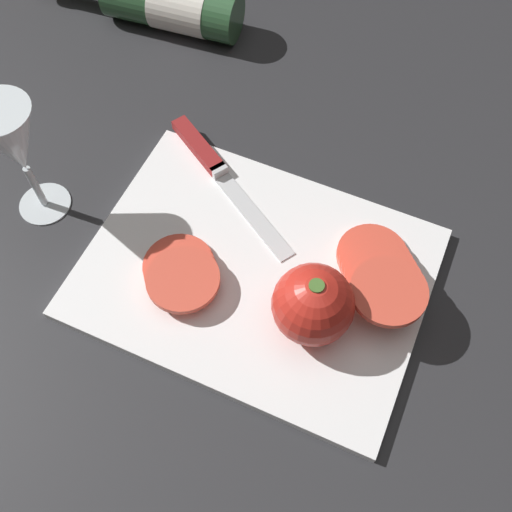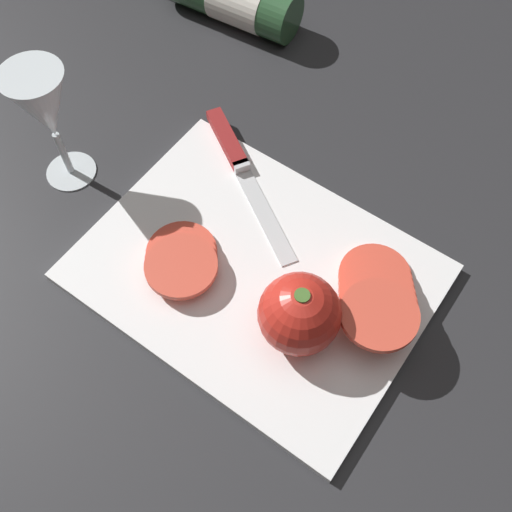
{
  "view_description": "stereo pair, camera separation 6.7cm",
  "coord_description": "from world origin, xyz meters",
  "px_view_note": "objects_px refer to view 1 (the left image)",
  "views": [
    {
      "loc": [
        -0.09,
        0.3,
        0.63
      ],
      "look_at": [
        0.05,
        -0.0,
        0.04
      ],
      "focal_mm": 42.0,
      "sensor_mm": 36.0,
      "label": 1
    },
    {
      "loc": [
        -0.14,
        0.27,
        0.63
      ],
      "look_at": [
        0.05,
        -0.0,
        0.04
      ],
      "focal_mm": 42.0,
      "sensor_mm": 36.0,
      "label": 2
    }
  ],
  "objects_px": {
    "whole_tomato": "(313,305)",
    "knife": "(208,159)",
    "wine_glass": "(13,145)",
    "tomato_slice_stack_far": "(380,272)",
    "wine_bottle": "(165,3)",
    "tomato_slice_stack_near": "(181,272)"
  },
  "relations": [
    {
      "from": "knife",
      "to": "tomato_slice_stack_near",
      "type": "height_order",
      "value": "tomato_slice_stack_near"
    },
    {
      "from": "wine_glass",
      "to": "knife",
      "type": "distance_m",
      "value": 0.24
    },
    {
      "from": "whole_tomato",
      "to": "knife",
      "type": "bearing_deg",
      "value": -37.76
    },
    {
      "from": "tomato_slice_stack_far",
      "to": "wine_bottle",
      "type": "bearing_deg",
      "value": -34.97
    },
    {
      "from": "wine_bottle",
      "to": "wine_glass",
      "type": "distance_m",
      "value": 0.37
    },
    {
      "from": "wine_glass",
      "to": "wine_bottle",
      "type": "bearing_deg",
      "value": -87.24
    },
    {
      "from": "knife",
      "to": "tomato_slice_stack_far",
      "type": "bearing_deg",
      "value": 14.35
    },
    {
      "from": "wine_bottle",
      "to": "tomato_slice_stack_far",
      "type": "bearing_deg",
      "value": 145.03
    },
    {
      "from": "wine_bottle",
      "to": "knife",
      "type": "height_order",
      "value": "wine_bottle"
    },
    {
      "from": "wine_bottle",
      "to": "tomato_slice_stack_near",
      "type": "height_order",
      "value": "wine_bottle"
    },
    {
      "from": "tomato_slice_stack_near",
      "to": "tomato_slice_stack_far",
      "type": "relative_size",
      "value": 0.73
    },
    {
      "from": "whole_tomato",
      "to": "tomato_slice_stack_far",
      "type": "bearing_deg",
      "value": -124.02
    },
    {
      "from": "whole_tomato",
      "to": "tomato_slice_stack_far",
      "type": "relative_size",
      "value": 0.63
    },
    {
      "from": "knife",
      "to": "tomato_slice_stack_far",
      "type": "relative_size",
      "value": 1.58
    },
    {
      "from": "wine_glass",
      "to": "tomato_slice_stack_far",
      "type": "height_order",
      "value": "wine_glass"
    },
    {
      "from": "wine_glass",
      "to": "tomato_slice_stack_far",
      "type": "distance_m",
      "value": 0.43
    },
    {
      "from": "whole_tomato",
      "to": "tomato_slice_stack_far",
      "type": "height_order",
      "value": "whole_tomato"
    },
    {
      "from": "tomato_slice_stack_far",
      "to": "whole_tomato",
      "type": "bearing_deg",
      "value": 55.98
    },
    {
      "from": "whole_tomato",
      "to": "tomato_slice_stack_far",
      "type": "xyz_separation_m",
      "value": [
        -0.05,
        -0.08,
        -0.02
      ]
    },
    {
      "from": "whole_tomato",
      "to": "knife",
      "type": "xyz_separation_m",
      "value": [
        0.2,
        -0.16,
        -0.04
      ]
    },
    {
      "from": "knife",
      "to": "tomato_slice_stack_far",
      "type": "height_order",
      "value": "tomato_slice_stack_far"
    },
    {
      "from": "wine_bottle",
      "to": "tomato_slice_stack_far",
      "type": "relative_size",
      "value": 2.33
    }
  ]
}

